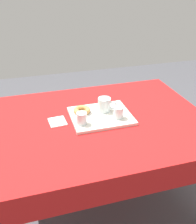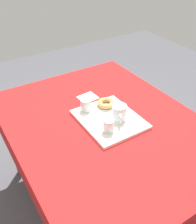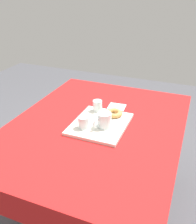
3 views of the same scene
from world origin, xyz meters
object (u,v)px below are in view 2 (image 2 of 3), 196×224
dining_table (105,134)px  tea_mug_left (119,113)px  donut_plate_left (106,106)px  paper_napkin (88,98)px  water_glass_near (86,106)px  serving_tray (109,119)px  water_glass_far (109,126)px  sugar_donut_left (106,103)px

dining_table → tea_mug_left: bearing=61.0°
donut_plate_left → paper_napkin: size_ratio=1.05×
dining_table → tea_mug_left: tea_mug_left is taller
paper_napkin → water_glass_near: bearing=-34.2°
serving_tray → water_glass_near: bearing=-152.3°
dining_table → donut_plate_left: donut_plate_left is taller
tea_mug_left → donut_plate_left: size_ratio=0.96×
tea_mug_left → water_glass_far: 0.13m
tea_mug_left → dining_table: bearing=-119.0°
donut_plate_left → serving_tray: bearing=-24.3°
serving_tray → water_glass_near: 0.18m
donut_plate_left → sugar_donut_left: bearing=180.0°
serving_tray → paper_napkin: bearing=176.5°
serving_tray → dining_table: bearing=-94.4°
donut_plate_left → water_glass_far: bearing=-30.3°
serving_tray → water_glass_near: (-0.15, -0.08, 0.04)m
sugar_donut_left → donut_plate_left: bearing=0.0°
water_glass_near → donut_plate_left: (0.03, 0.13, -0.03)m
serving_tray → donut_plate_left: size_ratio=3.10×
tea_mug_left → water_glass_far: size_ratio=1.59×
dining_table → paper_napkin: size_ratio=11.49×
dining_table → water_glass_far: (0.10, -0.04, 0.15)m
water_glass_far → donut_plate_left: size_ratio=0.60×
dining_table → sugar_donut_left: bearing=144.2°
serving_tray → paper_napkin: size_ratio=3.25×
donut_plate_left → sugar_donut_left: (-0.00, 0.00, 0.02)m
dining_table → paper_napkin: (-0.29, 0.05, 0.10)m
donut_plate_left → paper_napkin: bearing=-168.5°
water_glass_near → water_glass_far: 0.25m
dining_table → water_glass_far: size_ratio=18.16×
dining_table → water_glass_far: bearing=-23.0°
tea_mug_left → water_glass_far: (0.06, -0.11, -0.01)m
tea_mug_left → paper_napkin: 0.34m
serving_tray → water_glass_near: water_glass_near is taller
serving_tray → tea_mug_left: tea_mug_left is taller
paper_napkin → donut_plate_left: bearing=11.5°
serving_tray → tea_mug_left: 0.08m
tea_mug_left → donut_plate_left: 0.16m
water_glass_far → tea_mug_left: bearing=117.1°
dining_table → sugar_donut_left: (-0.12, 0.08, 0.14)m
tea_mug_left → sugar_donut_left: bearing=175.8°
water_glass_near → sugar_donut_left: size_ratio=0.68×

